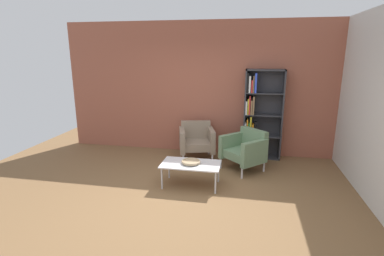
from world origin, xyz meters
name	(u,v)px	position (x,y,z in m)	size (l,w,h in m)	color
ground_plane	(180,200)	(0.00, 0.00, 0.00)	(8.32, 8.32, 0.00)	brown
brick_back_panel	(205,89)	(0.00, 2.46, 1.45)	(6.40, 0.12, 2.90)	#9E5642
plaster_right_partition	(381,108)	(2.86, 0.60, 1.45)	(0.12, 5.20, 2.90)	silver
bookshelf_tall	(259,116)	(1.20, 2.24, 0.93)	(0.80, 0.30, 1.90)	#333338
coffee_table_low	(191,165)	(0.06, 0.55, 0.37)	(1.00, 0.56, 0.40)	silver
decorative_bowl	(191,162)	(0.06, 0.55, 0.43)	(0.32, 0.32, 0.05)	tan
armchair_near_window	(196,140)	(-0.09, 1.91, 0.41)	(0.86, 0.81, 0.78)	gray
armchair_by_bookshelf	(245,149)	(0.95, 1.47, 0.41)	(0.95, 0.95, 0.78)	slate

